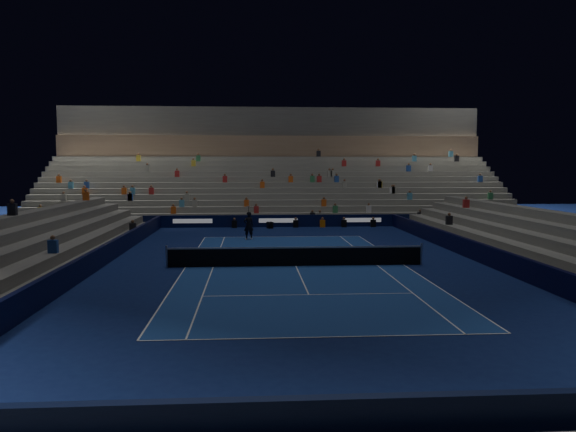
# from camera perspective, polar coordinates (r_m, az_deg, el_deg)

# --- Properties ---
(ground) EXTENTS (90.00, 90.00, 0.00)m
(ground) POSITION_cam_1_polar(r_m,az_deg,el_deg) (28.40, 0.79, -5.08)
(ground) COLOR #0C184B
(ground) RESTS_ON ground
(court_surface) EXTENTS (10.97, 23.77, 0.01)m
(court_surface) POSITION_cam_1_polar(r_m,az_deg,el_deg) (28.40, 0.79, -5.07)
(court_surface) COLOR navy
(court_surface) RESTS_ON ground
(sponsor_barrier_far) EXTENTS (44.00, 0.25, 1.00)m
(sponsor_barrier_far) POSITION_cam_1_polar(r_m,az_deg,el_deg) (46.64, -1.00, -0.50)
(sponsor_barrier_far) COLOR black
(sponsor_barrier_far) RESTS_ON ground
(sponsor_barrier_near) EXTENTS (36.00, 0.25, 1.00)m
(sponsor_barrier_near) POSITION_cam_1_polar(r_m,az_deg,el_deg) (10.62, 9.22, -19.96)
(sponsor_barrier_near) COLOR black
(sponsor_barrier_near) RESTS_ON ground
(sponsor_barrier_east) EXTENTS (0.25, 37.00, 1.00)m
(sponsor_barrier_east) POSITION_cam_1_polar(r_m,az_deg,el_deg) (30.64, 19.23, -3.67)
(sponsor_barrier_east) COLOR black
(sponsor_barrier_east) RESTS_ON ground
(sponsor_barrier_west) EXTENTS (0.25, 37.00, 1.00)m
(sponsor_barrier_west) POSITION_cam_1_polar(r_m,az_deg,el_deg) (29.21, -18.59, -4.07)
(sponsor_barrier_west) COLOR black
(sponsor_barrier_west) RESTS_ON ground
(grandstand_main) EXTENTS (44.00, 15.20, 11.20)m
(grandstand_main) POSITION_cam_1_polar(r_m,az_deg,el_deg) (55.84, -1.47, 3.36)
(grandstand_main) COLOR slate
(grandstand_main) RESTS_ON ground
(grandstand_east) EXTENTS (5.00, 37.00, 2.50)m
(grandstand_east) POSITION_cam_1_polar(r_m,az_deg,el_deg) (32.09, 24.96, -2.73)
(grandstand_east) COLOR slate
(grandstand_east) RESTS_ON ground
(grandstand_west) EXTENTS (5.00, 37.00, 2.50)m
(grandstand_west) POSITION_cam_1_polar(r_m,az_deg,el_deg) (30.22, -24.99, -3.18)
(grandstand_west) COLOR slate
(grandstand_west) RESTS_ON ground
(tennis_net) EXTENTS (12.90, 0.10, 1.10)m
(tennis_net) POSITION_cam_1_polar(r_m,az_deg,el_deg) (28.32, 0.79, -4.07)
(tennis_net) COLOR #B2B2B7
(tennis_net) RESTS_ON ground
(tennis_player) EXTENTS (0.79, 0.62, 1.90)m
(tennis_player) POSITION_cam_1_polar(r_m,az_deg,el_deg) (38.68, -3.99, -0.97)
(tennis_player) COLOR black
(tennis_player) RESTS_ON ground
(broadcast_camera) EXTENTS (0.55, 0.91, 0.53)m
(broadcast_camera) POSITION_cam_1_polar(r_m,az_deg,el_deg) (45.57, -1.84, -0.91)
(broadcast_camera) COLOR black
(broadcast_camera) RESTS_ON ground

